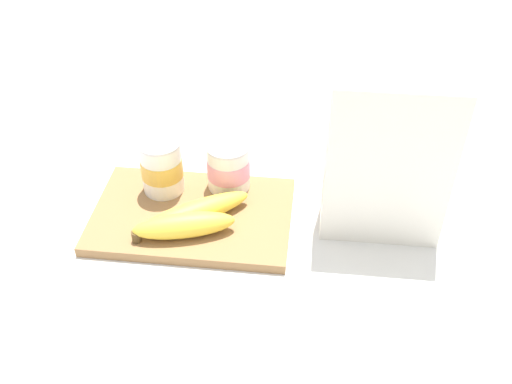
{
  "coord_description": "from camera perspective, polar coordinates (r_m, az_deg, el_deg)",
  "views": [
    {
      "loc": [
        0.18,
        -0.69,
        0.63
      ],
      "look_at": [
        0.1,
        0.0,
        0.07
      ],
      "focal_mm": 41.33,
      "sensor_mm": 36.0,
      "label": 1
    }
  ],
  "objects": [
    {
      "name": "banana_bunch",
      "position": [
        0.9,
        -6.39,
        -2.63
      ],
      "size": [
        0.18,
        0.14,
        0.04
      ],
      "color": "yellow",
      "rests_on": "cutting_board"
    },
    {
      "name": "ground_plane",
      "position": [
        0.95,
        -6.14,
        -2.66
      ],
      "size": [
        2.4,
        2.4,
        0.0
      ],
      "primitive_type": "plane",
      "color": "silver"
    },
    {
      "name": "yogurt_cup_back",
      "position": [
        0.96,
        -2.68,
        2.51
      ],
      "size": [
        0.07,
        0.07,
        0.08
      ],
      "color": "white",
      "rests_on": "cutting_board"
    },
    {
      "name": "cereal_box",
      "position": [
        0.87,
        12.65,
        3.1
      ],
      "size": [
        0.18,
        0.08,
        0.26
      ],
      "primitive_type": "cube",
      "rotation": [
        0.0,
        0.0,
        0.01
      ],
      "color": "white",
      "rests_on": "ground_plane"
    },
    {
      "name": "cutting_board",
      "position": [
        0.95,
        -6.18,
        -2.29
      ],
      "size": [
        0.31,
        0.21,
        0.02
      ],
      "primitive_type": "cube",
      "color": "olive",
      "rests_on": "ground_plane"
    },
    {
      "name": "yogurt_cup_front",
      "position": [
        0.96,
        -9.12,
        2.49
      ],
      "size": [
        0.07,
        0.07,
        0.09
      ],
      "color": "white",
      "rests_on": "cutting_board"
    }
  ]
}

